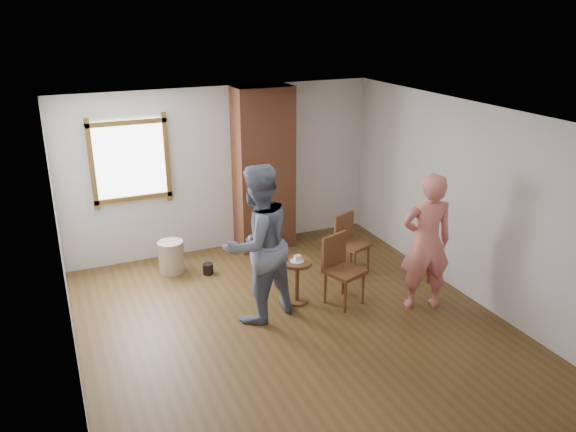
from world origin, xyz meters
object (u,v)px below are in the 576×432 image
at_px(stoneware_crock, 171,257).
at_px(person_pink, 426,242).
at_px(dining_chair_left, 340,266).
at_px(side_table, 297,275).
at_px(man, 258,244).
at_px(dining_chair_right, 349,240).

height_order(stoneware_crock, person_pink, person_pink).
bearing_deg(dining_chair_left, person_pink, -49.80).
xyz_separation_m(side_table, man, (-0.59, -0.14, 0.60)).
distance_m(stoneware_crock, man, 2.02).
height_order(dining_chair_left, dining_chair_right, dining_chair_left).
height_order(stoneware_crock, man, man).
bearing_deg(side_table, man, -167.13).
relative_size(stoneware_crock, dining_chair_right, 0.55).
distance_m(stoneware_crock, dining_chair_left, 2.59).
height_order(man, person_pink, man).
bearing_deg(side_table, stoneware_crock, 129.65).
distance_m(stoneware_crock, side_table, 2.07).
height_order(dining_chair_right, side_table, dining_chair_right).
bearing_deg(side_table, person_pink, -27.41).
bearing_deg(dining_chair_left, man, 157.17).
xyz_separation_m(stoneware_crock, dining_chair_left, (1.85, -1.80, 0.28)).
bearing_deg(side_table, dining_chair_right, 27.14).
distance_m(dining_chair_left, side_table, 0.58).
height_order(side_table, person_pink, person_pink).
xyz_separation_m(stoneware_crock, dining_chair_right, (2.43, -1.02, 0.25)).
bearing_deg(dining_chair_right, man, -178.54).
bearing_deg(man, dining_chair_right, -175.40).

